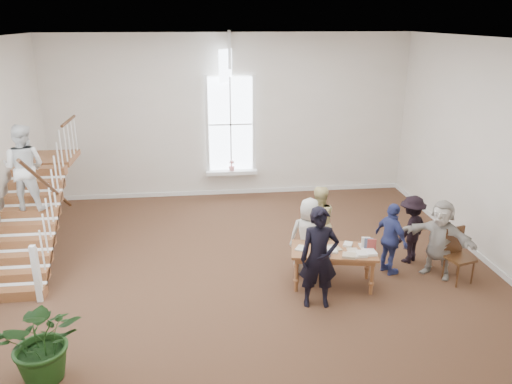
{
  "coord_description": "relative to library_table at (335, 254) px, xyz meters",
  "views": [
    {
      "loc": [
        -0.89,
        -9.24,
        4.87
      ],
      "look_at": [
        0.24,
        0.4,
        1.46
      ],
      "focal_mm": 35.0,
      "sensor_mm": 36.0,
      "label": 1
    }
  ],
  "objects": [
    {
      "name": "ground",
      "position": [
        -1.57,
        1.01,
        -0.66
      ],
      "size": [
        10.0,
        10.0,
        0.0
      ],
      "primitive_type": "plane",
      "color": "#45261B",
      "rests_on": "ground"
    },
    {
      "name": "room_shell",
      "position": [
        -1.57,
        5.4,
        -0.26
      ],
      "size": [
        10.49,
        10.0,
        10.0
      ],
      "color": "beige",
      "rests_on": "ground"
    },
    {
      "name": "staircase",
      "position": [
        -5.91,
        1.76,
        0.96
      ],
      "size": [
        1.1,
        4.1,
        2.92
      ],
      "color": "brown",
      "rests_on": "ground"
    },
    {
      "name": "library_table",
      "position": [
        0.0,
        0.0,
        0.0
      ],
      "size": [
        1.71,
        1.08,
        0.81
      ],
      "rotation": [
        0.0,
        0.0,
        -0.19
      ],
      "color": "brown",
      "rests_on": "ground"
    },
    {
      "name": "police_officer",
      "position": [
        -0.47,
        -0.64,
        0.27
      ],
      "size": [
        0.71,
        0.5,
        1.85
      ],
      "primitive_type": "imported",
      "rotation": [
        0.0,
        0.0,
        -0.09
      ],
      "color": "black",
      "rests_on": "ground"
    },
    {
      "name": "elderly_woman",
      "position": [
        -0.37,
        0.61,
        0.12
      ],
      "size": [
        0.84,
        0.64,
        1.55
      ],
      "primitive_type": "imported",
      "rotation": [
        0.0,
        0.0,
        2.93
      ],
      "color": "beige",
      "rests_on": "ground"
    },
    {
      "name": "person_yellow",
      "position": [
        -0.07,
        1.11,
        0.16
      ],
      "size": [
        0.85,
        0.69,
        1.63
      ],
      "primitive_type": "imported",
      "rotation": [
        0.0,
        0.0,
        3.24
      ],
      "color": "beige",
      "rests_on": "ground"
    },
    {
      "name": "woman_cluster_a",
      "position": [
        1.23,
        0.36,
        0.08
      ],
      "size": [
        0.63,
        0.93,
        1.47
      ],
      "primitive_type": "imported",
      "rotation": [
        0.0,
        0.0,
        1.92
      ],
      "color": "navy",
      "rests_on": "ground"
    },
    {
      "name": "woman_cluster_b",
      "position": [
        1.83,
        0.81,
        0.06
      ],
      "size": [
        1.07,
        0.99,
        1.44
      ],
      "primitive_type": "imported",
      "rotation": [
        0.0,
        0.0,
        3.79
      ],
      "color": "black",
      "rests_on": "ground"
    },
    {
      "name": "woman_cluster_c",
      "position": [
        2.13,
        0.16,
        0.13
      ],
      "size": [
        1.37,
        1.36,
        1.58
      ],
      "primitive_type": "imported",
      "rotation": [
        0.0,
        0.0,
        5.51
      ],
      "color": "#B5ADA2",
      "rests_on": "ground"
    },
    {
      "name": "floor_plant",
      "position": [
        -4.72,
        -2.07,
        -0.03
      ],
      "size": [
        1.24,
        1.11,
        1.25
      ],
      "primitive_type": "imported",
      "rotation": [
        0.0,
        0.0,
        0.12
      ],
      "color": "#173711",
      "rests_on": "ground"
    },
    {
      "name": "side_chair",
      "position": [
        2.41,
        -0.04,
        -0.06
      ],
      "size": [
        0.57,
        0.57,
        1.06
      ],
      "rotation": [
        0.0,
        0.0,
        0.28
      ],
      "color": "#36180E",
      "rests_on": "ground"
    }
  ]
}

